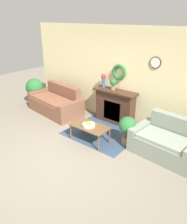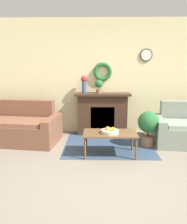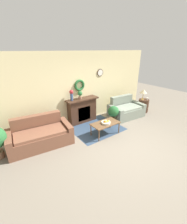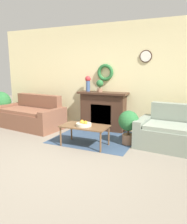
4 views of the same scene
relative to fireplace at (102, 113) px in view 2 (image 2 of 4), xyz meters
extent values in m
plane|color=gray|center=(0.13, -2.40, -0.50)|extent=(16.00, 16.00, 0.00)
cube|color=#334760|center=(0.11, -0.73, -0.50)|extent=(1.80, 1.63, 0.01)
cube|color=beige|center=(0.13, 0.21, 0.85)|extent=(6.80, 0.06, 2.70)
cylinder|color=#382319|center=(1.01, 0.16, 1.36)|extent=(0.29, 0.02, 0.29)
cylinder|color=white|center=(1.01, 0.15, 1.36)|extent=(0.25, 0.01, 0.25)
torus|color=#286633|center=(0.00, 0.13, 0.98)|extent=(0.43, 0.09, 0.43)
cube|color=#42281C|center=(0.00, 0.01, -0.03)|extent=(1.15, 0.34, 0.94)
cube|color=black|center=(0.00, -0.15, -0.10)|extent=(0.55, 0.02, 0.56)
cube|color=orange|center=(0.00, -0.16, -0.17)|extent=(0.44, 0.01, 0.31)
cube|color=#42281C|center=(0.00, -0.03, 0.46)|extent=(1.29, 0.41, 0.05)
cube|color=brown|center=(-1.90, -0.71, -0.28)|extent=(1.58, 0.89, 0.43)
cube|color=brown|center=(-1.85, -0.26, -0.07)|extent=(1.52, 0.38, 0.87)
cube|color=brown|center=(-1.06, -0.72, -0.21)|extent=(0.28, 0.93, 0.57)
cube|color=brown|center=(-1.90, -0.71, -0.03)|extent=(1.51, 0.83, 0.08)
cube|color=gray|center=(1.85, -0.35, -0.07)|extent=(1.12, 0.30, 0.86)
cube|color=gray|center=(1.18, -0.64, -0.22)|extent=(0.25, 0.92, 0.56)
cube|color=brown|center=(0.11, -1.30, -0.09)|extent=(0.97, 0.53, 0.03)
cylinder|color=brown|center=(-0.33, -1.52, -0.30)|extent=(0.04, 0.04, 0.40)
cylinder|color=brown|center=(0.56, -1.52, -0.30)|extent=(0.04, 0.04, 0.40)
cylinder|color=brown|center=(-0.33, -1.07, -0.30)|extent=(0.04, 0.04, 0.40)
cylinder|color=brown|center=(0.56, -1.07, -0.30)|extent=(0.04, 0.04, 0.40)
cylinder|color=beige|center=(0.11, -1.33, -0.04)|extent=(0.32, 0.32, 0.06)
sphere|color=#B2231E|center=(0.06, -1.30, 0.00)|extent=(0.07, 0.07, 0.07)
sphere|color=orange|center=(0.16, -1.35, 0.01)|extent=(0.08, 0.08, 0.08)
sphere|color=orange|center=(0.07, -1.33, 0.01)|extent=(0.08, 0.08, 0.08)
ellipsoid|color=yellow|center=(0.13, -1.37, 0.01)|extent=(0.17, 0.06, 0.04)
cylinder|color=#3D5684|center=(-0.43, 0.01, 0.62)|extent=(0.11, 0.11, 0.27)
sphere|color=#B72D33|center=(-0.43, 0.01, 0.81)|extent=(0.15, 0.15, 0.15)
cylinder|color=#8E664C|center=(-0.09, -0.01, 0.54)|extent=(0.13, 0.13, 0.09)
cylinder|color=#4C3823|center=(-0.09, -0.01, 0.61)|extent=(0.02, 0.02, 0.05)
sphere|color=#286633|center=(-0.09, -0.01, 0.71)|extent=(0.18, 0.18, 0.18)
cylinder|color=#8E664C|center=(0.91, -0.84, -0.40)|extent=(0.25, 0.25, 0.21)
cylinder|color=#4C3823|center=(0.91, -0.84, -0.23)|extent=(0.04, 0.04, 0.12)
sphere|color=#286633|center=(0.91, -0.84, 0.01)|extent=(0.43, 0.43, 0.43)
camera|label=1|loc=(3.16, -4.98, 2.41)|focal=35.00mm
camera|label=2|loc=(-0.11, -5.10, 1.11)|focal=35.00mm
camera|label=3|loc=(-2.89, -4.72, 2.26)|focal=24.00mm
camera|label=4|loc=(2.06, -5.18, 1.07)|focal=35.00mm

